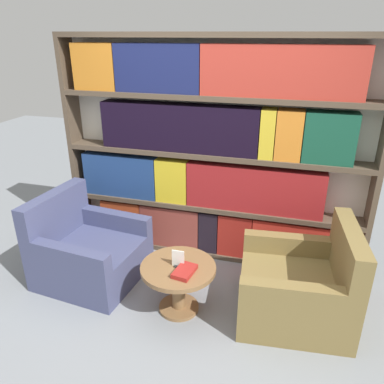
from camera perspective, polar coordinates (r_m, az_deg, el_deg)
ground_plane at (r=3.34m, az=-2.42°, el=-19.88°), size 14.00×14.00×0.00m
bookshelf at (r=3.83m, az=3.06°, el=5.57°), size 3.15×0.30×2.29m
armchair_left at (r=3.89m, az=-15.63°, el=-8.78°), size 0.99×0.95×0.86m
armchair_right at (r=3.42m, az=16.16°, el=-13.78°), size 0.99×0.95×0.86m
coffee_table at (r=3.31m, az=-2.09°, el=-13.05°), size 0.65×0.65×0.45m
table_sign at (r=3.20m, az=-2.14°, el=-10.27°), size 0.11×0.06×0.15m
stray_book at (r=3.14m, az=-1.14°, el=-11.98°), size 0.18×0.25×0.04m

